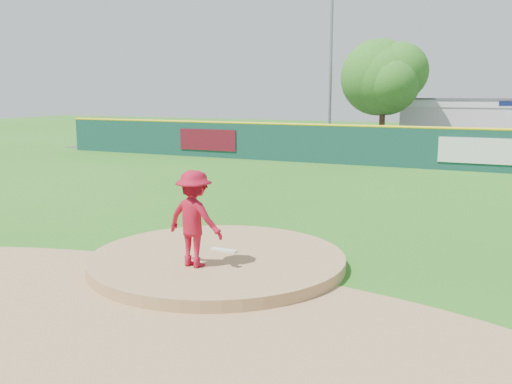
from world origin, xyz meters
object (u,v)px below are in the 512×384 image
at_px(deciduous_tree, 384,78).
at_px(light_pole_left, 331,56).
at_px(pitcher, 194,219).
at_px(van, 394,145).
at_px(playground_slide, 212,136).

distance_m(deciduous_tree, light_pole_left, 4.72).
height_order(pitcher, deciduous_tree, deciduous_tree).
relative_size(van, deciduous_tree, 0.67).
bearing_deg(van, light_pole_left, 73.98).
bearing_deg(light_pole_left, playground_slide, -143.16).
height_order(van, deciduous_tree, deciduous_tree).
height_order(van, playground_slide, playground_slide).
distance_m(pitcher, van, 23.36).
bearing_deg(pitcher, playground_slide, -54.63).
bearing_deg(pitcher, light_pole_left, -70.76).
bearing_deg(playground_slide, light_pole_left, 36.84).
bearing_deg(deciduous_tree, playground_slide, -164.92).
relative_size(playground_slide, light_pole_left, 0.29).
height_order(pitcher, van, pitcher).
xyz_separation_m(deciduous_tree, light_pole_left, (-4.00, 2.00, 1.50)).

